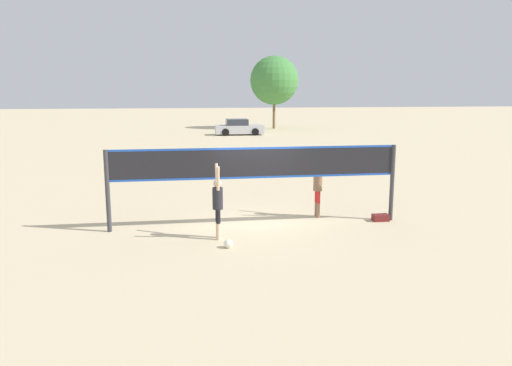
{
  "coord_description": "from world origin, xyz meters",
  "views": [
    {
      "loc": [
        -2.19,
        -14.14,
        3.95
      ],
      "look_at": [
        0.0,
        0.0,
        1.28
      ],
      "focal_mm": 35.0,
      "sensor_mm": 36.0,
      "label": 1
    }
  ],
  "objects_px": {
    "volleyball_net": "(256,170)",
    "volleyball": "(228,244)",
    "gear_bag": "(380,218)",
    "player_blocker": "(318,183)",
    "tree_left_cluster": "(274,80)",
    "player_spiker": "(218,200)",
    "parked_car_near": "(239,128)"
  },
  "relations": [
    {
      "from": "volleyball_net",
      "to": "player_blocker",
      "type": "xyz_separation_m",
      "value": [
        2.07,
        0.71,
        -0.58
      ]
    },
    {
      "from": "volleyball",
      "to": "player_blocker",
      "type": "bearing_deg",
      "value": 41.21
    },
    {
      "from": "player_blocker",
      "to": "tree_left_cluster",
      "type": "xyz_separation_m",
      "value": [
        5.64,
        36.72,
        3.85
      ]
    },
    {
      "from": "volleyball",
      "to": "parked_car_near",
      "type": "bearing_deg",
      "value": 82.65
    },
    {
      "from": "player_spiker",
      "to": "tree_left_cluster",
      "type": "relative_size",
      "value": 0.27
    },
    {
      "from": "volleyball",
      "to": "parked_car_near",
      "type": "height_order",
      "value": "parked_car_near"
    },
    {
      "from": "volleyball_net",
      "to": "player_spiker",
      "type": "bearing_deg",
      "value": -136.41
    },
    {
      "from": "player_blocker",
      "to": "volleyball",
      "type": "height_order",
      "value": "player_blocker"
    },
    {
      "from": "volleyball_net",
      "to": "parked_car_near",
      "type": "xyz_separation_m",
      "value": [
        3.16,
        30.44,
        -1.03
      ]
    },
    {
      "from": "player_blocker",
      "to": "tree_left_cluster",
      "type": "height_order",
      "value": "tree_left_cluster"
    },
    {
      "from": "tree_left_cluster",
      "to": "parked_car_near",
      "type": "bearing_deg",
      "value": -123.06
    },
    {
      "from": "volleyball_net",
      "to": "parked_car_near",
      "type": "relative_size",
      "value": 1.99
    },
    {
      "from": "volleyball_net",
      "to": "gear_bag",
      "type": "xyz_separation_m",
      "value": [
        3.86,
        -0.06,
        -1.56
      ]
    },
    {
      "from": "volleyball_net",
      "to": "gear_bag",
      "type": "relative_size",
      "value": 17.69
    },
    {
      "from": "player_spiker",
      "to": "parked_car_near",
      "type": "xyz_separation_m",
      "value": [
        4.37,
        31.6,
        -0.42
      ]
    },
    {
      "from": "parked_car_near",
      "to": "tree_left_cluster",
      "type": "relative_size",
      "value": 0.58
    },
    {
      "from": "volleyball_net",
      "to": "volleyball",
      "type": "height_order",
      "value": "volleyball_net"
    },
    {
      "from": "player_blocker",
      "to": "player_spiker",
      "type": "bearing_deg",
      "value": -60.38
    },
    {
      "from": "tree_left_cluster",
      "to": "player_blocker",
      "type": "bearing_deg",
      "value": -98.73
    },
    {
      "from": "volleyball_net",
      "to": "tree_left_cluster",
      "type": "xyz_separation_m",
      "value": [
        7.71,
        37.43,
        3.28
      ]
    },
    {
      "from": "player_blocker",
      "to": "volleyball",
      "type": "distance_m",
      "value": 4.23
    },
    {
      "from": "player_spiker",
      "to": "player_blocker",
      "type": "relative_size",
      "value": 0.97
    },
    {
      "from": "player_blocker",
      "to": "volleyball",
      "type": "relative_size",
      "value": 9.21
    },
    {
      "from": "player_blocker",
      "to": "volleyball",
      "type": "xyz_separation_m",
      "value": [
        -3.1,
        -2.71,
        -0.98
      ]
    },
    {
      "from": "volleyball",
      "to": "tree_left_cluster",
      "type": "relative_size",
      "value": 0.03
    },
    {
      "from": "volleyball_net",
      "to": "gear_bag",
      "type": "bearing_deg",
      "value": -0.86
    },
    {
      "from": "player_spiker",
      "to": "volleyball",
      "type": "bearing_deg",
      "value": -167.52
    },
    {
      "from": "player_blocker",
      "to": "parked_car_near",
      "type": "distance_m",
      "value": 29.75
    },
    {
      "from": "gear_bag",
      "to": "volleyball",
      "type": "bearing_deg",
      "value": -158.33
    },
    {
      "from": "volleyball_net",
      "to": "volleyball",
      "type": "relative_size",
      "value": 37.85
    },
    {
      "from": "player_spiker",
      "to": "parked_car_near",
      "type": "relative_size",
      "value": 0.47
    },
    {
      "from": "player_blocker",
      "to": "gear_bag",
      "type": "xyz_separation_m",
      "value": [
        1.79,
        -0.77,
        -0.99
      ]
    }
  ]
}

